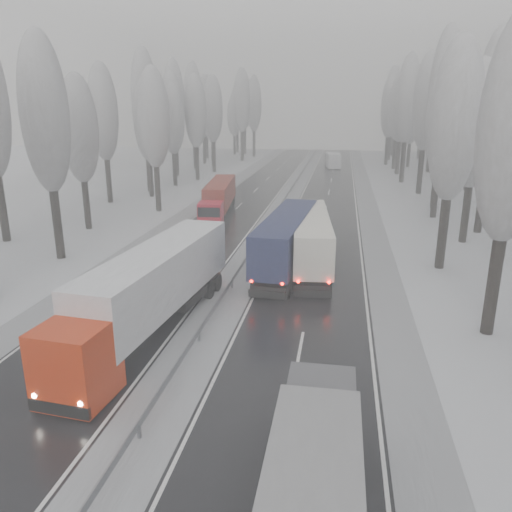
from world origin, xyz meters
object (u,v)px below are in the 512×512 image
(truck_blue_box, at_px, (289,235))
(truck_red_white, at_px, (151,288))
(box_truck_distant, at_px, (333,160))
(truck_red_red, at_px, (219,197))
(truck_cream_box, at_px, (310,235))

(truck_blue_box, relative_size, truck_red_white, 0.94)
(box_truck_distant, relative_size, truck_red_white, 0.45)
(truck_red_white, height_order, truck_red_red, truck_red_white)
(truck_cream_box, distance_m, box_truck_distant, 63.08)
(truck_red_white, bearing_deg, box_truck_distant, 89.76)
(truck_blue_box, bearing_deg, box_truck_distant, 92.59)
(truck_blue_box, xyz_separation_m, truck_red_white, (-5.98, -12.88, 0.15))
(truck_blue_box, relative_size, truck_cream_box, 1.02)
(truck_blue_box, relative_size, truck_red_red, 1.12)
(truck_cream_box, relative_size, truck_red_red, 1.10)
(truck_blue_box, bearing_deg, truck_cream_box, 26.86)
(truck_cream_box, bearing_deg, truck_blue_box, -162.92)
(truck_red_red, bearing_deg, box_truck_distant, 69.83)
(box_truck_distant, bearing_deg, truck_red_red, -110.63)
(truck_red_red, bearing_deg, truck_blue_box, -66.76)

